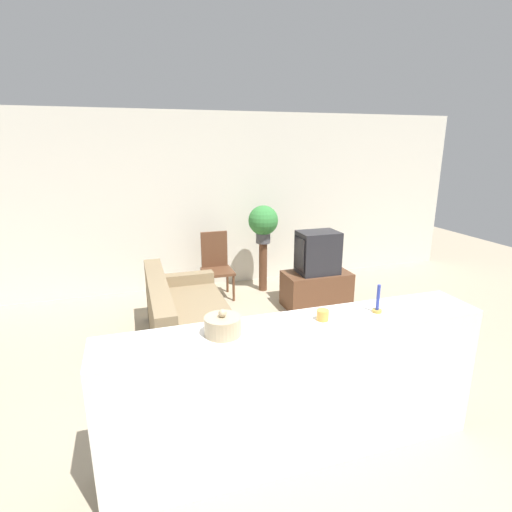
{
  "coord_description": "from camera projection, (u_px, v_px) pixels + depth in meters",
  "views": [
    {
      "loc": [
        -1.05,
        -2.72,
        2.23
      ],
      "look_at": [
        0.44,
        1.93,
        0.85
      ],
      "focal_mm": 28.0,
      "sensor_mm": 36.0,
      "label": 1
    }
  ],
  "objects": [
    {
      "name": "potted_plant",
      "position": [
        263.0,
        222.0,
        6.0
      ],
      "size": [
        0.45,
        0.45,
        0.57
      ],
      "color": "#4C4C51",
      "rests_on": "plant_stand"
    },
    {
      "name": "wooden_chair",
      "position": [
        216.0,
        263.0,
        5.93
      ],
      "size": [
        0.44,
        0.44,
        0.97
      ],
      "color": "brown",
      "rests_on": "ground_plane"
    },
    {
      "name": "tv_stand",
      "position": [
        316.0,
        289.0,
        5.62
      ],
      "size": [
        0.92,
        0.51,
        0.5
      ],
      "color": "brown",
      "rests_on": "ground_plane"
    },
    {
      "name": "plant_stand",
      "position": [
        263.0,
        267.0,
        6.2
      ],
      "size": [
        0.13,
        0.13,
        0.77
      ],
      "color": "brown",
      "rests_on": "ground_plane"
    },
    {
      "name": "decorative_bowl",
      "position": [
        223.0,
        325.0,
        2.56
      ],
      "size": [
        0.24,
        0.24,
        0.17
      ],
      "color": "tan",
      "rests_on": "foreground_counter"
    },
    {
      "name": "candle_jar",
      "position": [
        323.0,
        315.0,
        2.77
      ],
      "size": [
        0.08,
        0.08,
        0.08
      ],
      "color": "gold",
      "rests_on": "foreground_counter"
    },
    {
      "name": "couch",
      "position": [
        187.0,
        323.0,
        4.46
      ],
      "size": [
        0.87,
        1.86,
        0.81
      ],
      "color": "#847051",
      "rests_on": "ground_plane"
    },
    {
      "name": "foreground_counter",
      "position": [
        298.0,
        390.0,
        2.87
      ],
      "size": [
        2.74,
        0.44,
        1.04
      ],
      "color": "white",
      "rests_on": "ground_plane"
    },
    {
      "name": "ground_plane",
      "position": [
        276.0,
        414.0,
        3.4
      ],
      "size": [
        14.0,
        14.0,
        0.0
      ],
      "primitive_type": "plane",
      "color": "tan"
    },
    {
      "name": "wall_back",
      "position": [
        199.0,
        202.0,
        6.18
      ],
      "size": [
        9.0,
        0.06,
        2.7
      ],
      "color": "beige",
      "rests_on": "ground_plane"
    },
    {
      "name": "television",
      "position": [
        317.0,
        252.0,
        5.47
      ],
      "size": [
        0.55,
        0.4,
        0.58
      ],
      "color": "#232328",
      "rests_on": "tv_stand"
    },
    {
      "name": "candlestick",
      "position": [
        378.0,
        304.0,
        2.89
      ],
      "size": [
        0.07,
        0.07,
        0.21
      ],
      "color": "#B7933D",
      "rests_on": "foreground_counter"
    }
  ]
}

